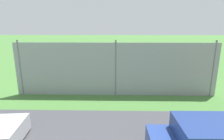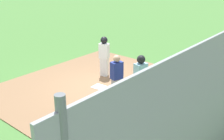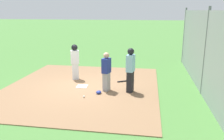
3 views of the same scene
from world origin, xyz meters
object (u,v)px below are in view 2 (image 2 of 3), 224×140
home_plate (99,87)px  umpire (140,81)px  catcher_mask (103,99)px  catcher (117,77)px  runner (104,54)px  baseball_bat (153,90)px  baseball (83,101)px

home_plate → umpire: size_ratio=0.25×
home_plate → catcher_mask: (-0.73, -0.89, 0.05)m
catcher → umpire: umpire is taller
runner → catcher_mask: 2.47m
catcher_mask → baseball_bat: bearing=-26.8°
baseball_bat → umpire: bearing=-106.7°
runner → baseball: bearing=6.6°
catcher → catcher_mask: (-0.42, 0.23, -0.75)m
baseball → home_plate: bearing=19.4°
baseball_bat → catcher: bearing=-145.8°
umpire → catcher_mask: 1.54m
catcher → catcher_mask: bearing=76.5°
runner → catcher_mask: size_ratio=6.91×
baseball_bat → catcher_mask: catcher_mask is taller
catcher → baseball: catcher is taller
home_plate → umpire: (-0.32, -2.08, 0.92)m
baseball_bat → baseball: (-2.25, 1.34, 0.01)m
home_plate → runner: (1.01, 0.61, 0.94)m
catcher → baseball_bat: (1.33, -0.65, -0.78)m
catcher → umpire: (-0.00, -0.96, 0.12)m
catcher → baseball_bat: size_ratio=1.91×
baseball_bat → catcher_mask: (-1.75, 0.89, 0.03)m
baseball → runner: bearing=24.9°
catcher_mask → baseball: 0.68m
catcher → baseball: bearing=68.6°
home_plate → baseball_bat: 2.05m
baseball_bat → catcher_mask: bearing=-146.4°
umpire → baseball: size_ratio=23.89×
catcher → baseball: size_ratio=21.22×
catcher → baseball: (-0.93, 0.69, -0.77)m
home_plate → catcher_mask: bearing=-129.5°
umpire → catcher: bearing=13.5°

